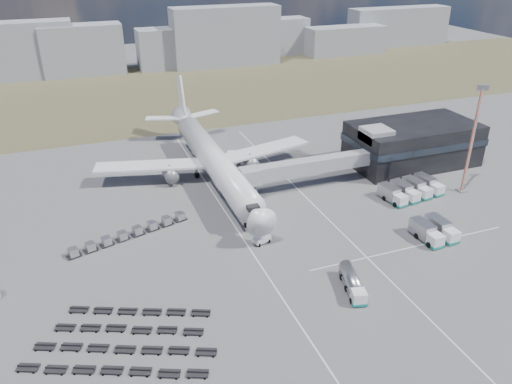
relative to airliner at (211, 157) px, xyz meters
name	(u,v)px	position (x,y,z in m)	size (l,w,h in m)	color
ground	(264,251)	(0.00, -32.38, -5.29)	(420.00, 420.00, 0.00)	#565659
grass_strip	(153,93)	(0.00, 77.62, -5.29)	(420.00, 90.00, 0.01)	#433B28
lane_markings	(306,233)	(9.77, -29.38, -5.29)	(47.12, 110.00, 0.01)	silver
terminal	(412,143)	(47.77, -8.41, -0.04)	(30.40, 16.40, 11.00)	black
jet_bridge	(298,168)	(15.90, -11.95, -0.24)	(30.30, 3.80, 7.05)	#939399
airliner	(211,157)	(0.00, 0.00, 0.00)	(51.59, 64.53, 17.62)	white
skyline	(162,45)	(12.06, 118.05, 3.89)	(318.90, 26.31, 24.51)	gray
fuel_tanker	(353,283)	(8.95, -47.32, -3.88)	(4.31, 9.02, 2.83)	white
pushback_tug	(261,239)	(0.67, -29.56, -4.57)	(3.20, 1.80, 1.45)	white
catering_truck	(232,161)	(6.30, 4.52, -3.82)	(4.57, 6.77, 2.88)	white
service_trucks_near	(434,231)	(30.72, -39.13, -3.71)	(6.33, 7.47, 2.90)	white
service_trucks_far	(411,189)	(37.13, -23.47, -3.75)	(13.63, 8.73, 2.84)	white
uld_row	(130,233)	(-21.24, -19.52, -4.35)	(22.73, 8.11, 1.57)	black
baggage_dollies	(116,361)	(-27.27, -49.84, -4.97)	(29.67, 28.01, 0.65)	black
floodlight_mast	(472,140)	(49.05, -25.46, 6.47)	(2.22, 1.81, 23.46)	#BE381E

